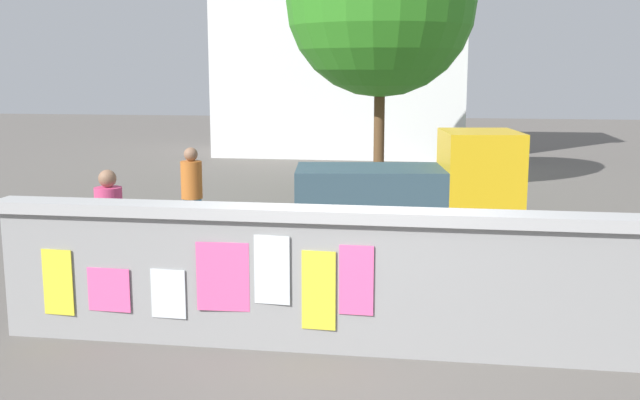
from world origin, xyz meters
TOP-DOWN VIEW (x-y plane):
  - ground at (0.00, 8.00)m, footprint 60.00×60.00m
  - poster_wall at (-0.01, -0.00)m, footprint 7.60×0.42m
  - auto_rickshaw_truck at (0.53, 5.00)m, footprint 3.77×1.98m
  - motorcycle at (1.85, 1.67)m, footprint 1.89×0.61m
  - bicycle_near at (-1.91, 2.06)m, footprint 1.66×0.59m
  - person_walking at (-3.04, 4.08)m, footprint 0.46×0.46m
  - person_bystander at (-3.19, 1.36)m, footprint 0.45×0.45m
  - tree_roadside at (-0.55, 10.47)m, footprint 4.39×4.39m
  - building_background at (-2.38, 18.12)m, footprint 8.42×4.39m

SIDE VIEW (x-z plane):
  - ground at x=0.00m, z-range 0.00..0.00m
  - bicycle_near at x=-1.91m, z-range -0.11..0.84m
  - motorcycle at x=1.85m, z-range 0.03..0.90m
  - poster_wall at x=-0.01m, z-range 0.02..1.50m
  - auto_rickshaw_truck at x=0.53m, z-range -0.02..1.83m
  - person_walking at x=-3.04m, z-range 0.18..1.80m
  - person_bystander at x=-3.19m, z-range 0.18..1.80m
  - building_background at x=-2.38m, z-range 0.03..8.01m
  - tree_roadside at x=-0.55m, z-range 1.09..7.67m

